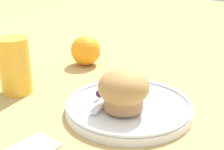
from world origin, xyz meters
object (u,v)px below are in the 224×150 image
Objects in this scene: muffin at (124,90)px; orange_fruit at (86,51)px; juice_glass at (15,66)px; butter_knife at (111,92)px.

muffin reaches higher than orange_fruit.
muffin is at bearing -123.27° from orange_fruit.
orange_fruit is at bearing 56.73° from muffin.
muffin is 1.16× the size of orange_fruit.
muffin is 0.76× the size of juice_glass.
muffin is 0.25m from juice_glass.
juice_glass is (-0.05, 0.24, 0.00)m from muffin.
orange_fruit reaches higher than butter_knife.
juice_glass reaches higher than orange_fruit.
juice_glass is at bearing -176.83° from orange_fruit.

